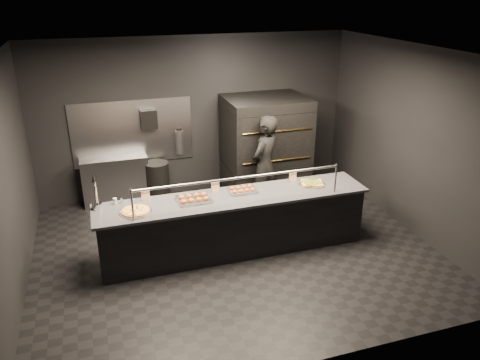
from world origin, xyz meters
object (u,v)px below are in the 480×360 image
Objects in this scene: prep_shelf at (116,181)px; square_pizza at (312,183)px; trash_bin at (157,181)px; worker at (265,166)px; slider_tray_a at (194,199)px; fire_extinguisher at (180,142)px; slider_tray_b at (242,190)px; beer_tap at (96,199)px; towel_dispenser at (149,119)px; round_pizza at (136,211)px; pizza_oven at (265,146)px; service_counter at (234,224)px.

prep_shelf is 2.87× the size of square_pizza.
worker reaches higher than trash_bin.
fire_extinguisher is at bearing 83.92° from slider_tray_a.
slider_tray_a is 1.26× the size of square_pizza.
beer_tap is at bearing 178.68° from slider_tray_b.
slider_tray_a is 0.29× the size of worker.
towel_dispenser is 0.64× the size of beer_tap.
slider_tray_a is 0.70× the size of trash_bin.
square_pizza is (1.90, 0.01, -0.01)m from slider_tray_a.
towel_dispenser is at bearing -178.96° from fire_extinguisher.
trash_bin is (0.76, -0.10, -0.07)m from prep_shelf.
worker is (2.34, 1.17, -0.04)m from round_pizza.
slider_tray_a is at bearing -4.75° from worker.
slider_tray_b is (0.78, 0.10, -0.00)m from slider_tray_a.
trash_bin is (-2.04, 0.32, -0.59)m from pizza_oven.
service_counter is 8.12× the size of fire_extinguisher.
fire_extinguisher is 2.31m from slider_tray_b.
trash_bin is at bearing -7.54° from prep_shelf.
pizza_oven is at bearing 59.67° from slider_tray_b.
pizza_oven is at bearing -8.90° from trash_bin.
beer_tap is at bearing 174.16° from service_counter.
fire_extinguisher is at bearing 53.99° from beer_tap.
service_counter is at bearing -81.70° from fire_extinguisher.
service_counter is at bearing -69.17° from trash_bin.
pizza_oven is 1.63m from fire_extinguisher.
worker is (2.84, 0.90, -0.18)m from beer_tap.
towel_dispenser is 2.56m from slider_tray_b.
worker reaches higher than slider_tray_a.
beer_tap is 2.99m from worker.
worker reaches higher than towel_dispenser.
prep_shelf is 1.31m from towel_dispenser.
beer_tap reaches higher than prep_shelf.
slider_tray_a is at bearing -66.23° from prep_shelf.
slider_tray_a is at bearing -83.57° from trash_bin.
pizza_oven is 5.46× the size of towel_dispenser.
worker is (-0.31, -0.80, -0.07)m from pizza_oven.
worker is at bearing 17.59° from beer_tap.
square_pizza is at bearing 2.79° from service_counter.
slider_tray_b is at bearing 40.49° from service_counter.
round_pizza is 1.64m from slider_tray_b.
worker is (2.49, -1.22, 0.45)m from prep_shelf.
square_pizza reaches higher than trash_bin.
towel_dispenser is at bearing 97.30° from slider_tray_a.
towel_dispenser is (0.70, 0.07, 1.10)m from prep_shelf.
prep_shelf is 3.71m from square_pizza.
prep_shelf is 2.53m from slider_tray_a.
slider_tray_a reaches higher than slider_tray_b.
beer_tap is 1.21× the size of round_pizza.
service_counter is at bearing -122.27° from pizza_oven.
worker reaches higher than round_pizza.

